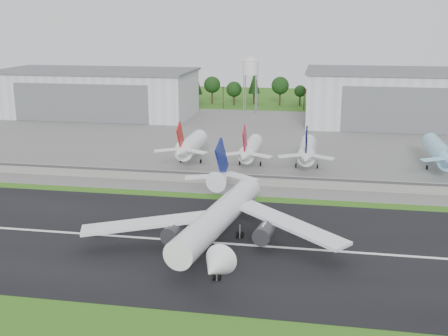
% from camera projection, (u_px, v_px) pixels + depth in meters
% --- Properties ---
extents(ground, '(600.00, 600.00, 0.00)m').
position_uv_depth(ground, '(155.00, 258.00, 114.44)').
color(ground, '#205D16').
rests_on(ground, ground).
extents(runway, '(320.00, 60.00, 0.10)m').
position_uv_depth(runway, '(168.00, 240.00, 123.94)').
color(runway, black).
rests_on(runway, ground).
extents(runway_centerline, '(220.00, 1.00, 0.02)m').
position_uv_depth(runway_centerline, '(168.00, 240.00, 123.93)').
color(runway_centerline, white).
rests_on(runway_centerline, runway).
extents(apron, '(320.00, 150.00, 0.10)m').
position_uv_depth(apron, '(241.00, 139.00, 228.60)').
color(apron, slate).
rests_on(apron, ground).
extents(blast_fence, '(240.00, 0.61, 3.50)m').
position_uv_depth(blast_fence, '(209.00, 178.00, 166.30)').
color(blast_fence, gray).
rests_on(blast_fence, ground).
extents(hangar_west, '(97.00, 44.00, 23.20)m').
position_uv_depth(hangar_west, '(97.00, 93.00, 282.05)').
color(hangar_west, silver).
rests_on(hangar_west, ground).
extents(hangar_east, '(102.00, 47.00, 25.20)m').
position_uv_depth(hangar_east, '(419.00, 98.00, 255.30)').
color(hangar_east, silver).
rests_on(hangar_east, ground).
extents(water_tower, '(8.40, 8.40, 29.40)m').
position_uv_depth(water_tower, '(251.00, 66.00, 285.03)').
color(water_tower, '#99999E').
rests_on(water_tower, ground).
extents(utility_poles, '(230.00, 3.00, 12.00)m').
position_uv_depth(utility_poles, '(263.00, 109.00, 304.73)').
color(utility_poles, black).
rests_on(utility_poles, ground).
extents(treeline, '(320.00, 16.00, 22.00)m').
position_uv_depth(treeline, '(266.00, 105.00, 319.00)').
color(treeline, black).
rests_on(treeline, ground).
extents(main_airliner, '(56.56, 59.15, 18.17)m').
position_uv_depth(main_airliner, '(219.00, 223.00, 120.30)').
color(main_airliner, white).
rests_on(main_airliner, runway).
extents(parked_jet_red_a, '(7.36, 31.29, 16.77)m').
position_uv_depth(parked_jet_red_a, '(189.00, 146.00, 187.59)').
color(parked_jet_red_a, white).
rests_on(parked_jet_red_a, ground).
extents(parked_jet_red_b, '(7.36, 31.29, 16.35)m').
position_uv_depth(parked_jet_red_b, '(250.00, 150.00, 184.15)').
color(parked_jet_red_b, white).
rests_on(parked_jet_red_b, ground).
extents(parked_jet_navy, '(7.36, 31.29, 16.59)m').
position_uv_depth(parked_jet_navy, '(307.00, 151.00, 180.94)').
color(parked_jet_navy, silver).
rests_on(parked_jet_navy, ground).
extents(parked_jet_skyblue, '(7.36, 37.29, 16.81)m').
position_uv_depth(parked_jet_skyblue, '(441.00, 152.00, 178.51)').
color(parked_jet_skyblue, '#8BD0F1').
rests_on(parked_jet_skyblue, ground).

